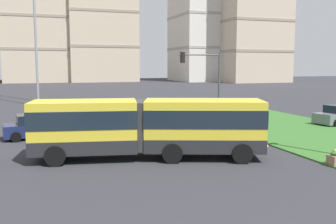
{
  "coord_description": "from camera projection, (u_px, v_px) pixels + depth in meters",
  "views": [
    {
      "loc": [
        -5.79,
        -4.35,
        4.79
      ],
      "look_at": [
        0.84,
        15.37,
        2.2
      ],
      "focal_mm": 40.53,
      "sensor_mm": 36.0,
      "label": 1
    }
  ],
  "objects": [
    {
      "name": "apartment_tower_east",
      "position": [
        251.0,
        9.0,
        106.34
      ],
      "size": [
        17.92,
        16.23,
        40.89
      ],
      "color": "#C6B299",
      "rests_on": "ground"
    },
    {
      "name": "traffic_light_far_right",
      "position": [
        206.0,
        76.0,
        28.66
      ],
      "size": [
        3.4,
        0.28,
        5.74
      ],
      "color": "#474C51",
      "rests_on": "ground"
    },
    {
      "name": "car_navy_sedan",
      "position": [
        38.0,
        126.0,
        25.0
      ],
      "size": [
        4.59,
        2.45,
        1.58
      ],
      "color": "#19234C",
      "rests_on": "ground"
    },
    {
      "name": "apartment_tower_westcentre",
      "position": [
        37.0,
        5.0,
        107.69
      ],
      "size": [
        18.96,
        19.84,
        43.44
      ],
      "color": "#C6B299",
      "rests_on": "ground"
    },
    {
      "name": "apartment_tower_eastcentre",
      "position": [
        200.0,
        18.0,
        113.01
      ],
      "size": [
        14.42,
        19.01,
        37.43
      ],
      "color": "silver",
      "rests_on": "ground"
    },
    {
      "name": "articulated_bus",
      "position": [
        149.0,
        126.0,
        19.41
      ],
      "size": [
        11.95,
        5.55,
        3.0
      ],
      "color": "yellow",
      "rests_on": "ground"
    }
  ]
}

